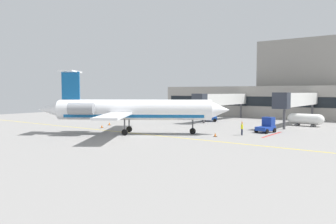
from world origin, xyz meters
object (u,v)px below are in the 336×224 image
(baggage_tug, at_px, (208,117))
(marshaller, at_px, (242,128))
(fuel_tank, at_px, (305,119))
(belt_loader, at_px, (267,126))
(regional_jet, at_px, (131,110))
(pushback_tractor, at_px, (184,116))

(baggage_tug, distance_m, marshaller, 21.75)
(fuel_tank, relative_size, marshaller, 3.33)
(belt_loader, xyz_separation_m, marshaller, (-1.70, -5.28, -0.05))
(regional_jet, xyz_separation_m, baggage_tug, (-0.83, 24.33, -2.59))
(belt_loader, bearing_deg, baggage_tug, 146.80)
(marshaller, bearing_deg, baggage_tug, 132.56)
(pushback_tractor, xyz_separation_m, marshaller, (21.62, -17.56, 0.12))
(marshaller, bearing_deg, belt_loader, 72.19)
(belt_loader, bearing_deg, marshaller, -107.81)
(belt_loader, relative_size, marshaller, 1.74)
(baggage_tug, bearing_deg, fuel_tank, 8.27)
(pushback_tractor, height_order, fuel_tank, fuel_tank)
(regional_jet, bearing_deg, pushback_tractor, 106.65)
(regional_jet, relative_size, pushback_tractor, 6.91)
(regional_jet, relative_size, marshaller, 13.02)
(regional_jet, height_order, marshaller, regional_jet)
(belt_loader, bearing_deg, regional_jet, -138.89)
(pushback_tractor, xyz_separation_m, belt_loader, (23.31, -12.28, 0.16))
(belt_loader, height_order, fuel_tank, belt_loader)
(baggage_tug, height_order, fuel_tank, fuel_tank)
(baggage_tug, xyz_separation_m, marshaller, (14.71, -16.02, 0.03))
(fuel_tank, xyz_separation_m, marshaller, (-3.95, -18.74, -0.27))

